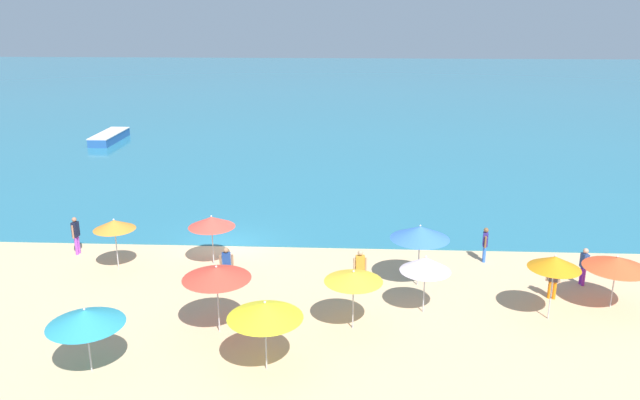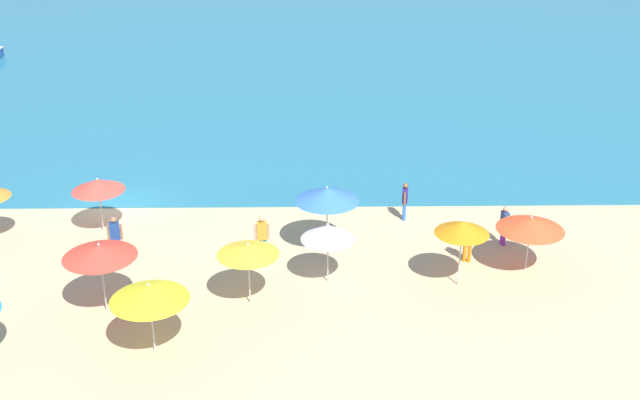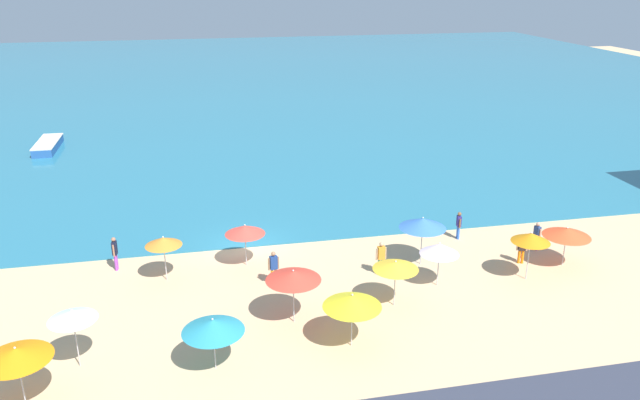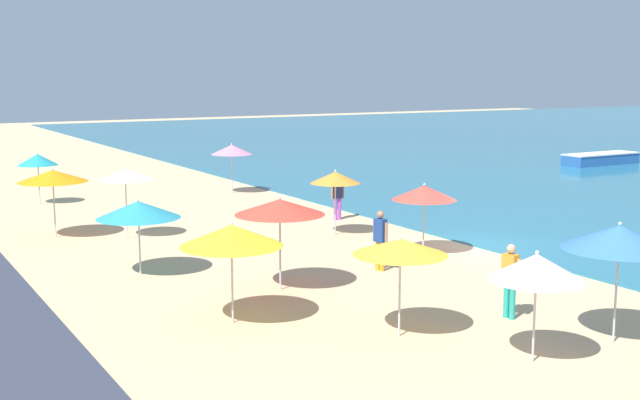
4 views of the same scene
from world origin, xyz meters
The scene contains 21 objects.
ground_plane centered at (0.00, 0.00, 0.00)m, with size 160.00×160.00×0.00m, color #D3AF82.
sea centered at (0.00, 55.00, 0.03)m, with size 150.00×110.00×0.05m, color teal.
beach_umbrella_0 centered at (-0.21, -2.14, 2.01)m, with size 2.09×2.09×2.32m.
beach_umbrella_1 centered at (-2.27, -10.92, 1.92)m, with size 2.43×2.43×2.24m.
beach_umbrella_2 centered at (3.32, -10.51, 2.10)m, with size 2.42×2.42×2.42m.
beach_umbrella_4 centered at (13.40, -6.62, 2.27)m, with size 1.90×1.90×2.58m.
beach_umbrella_5 centered at (16.07, -5.57, 1.87)m, with size 2.45×2.45×2.17m.
beach_umbrella_6 centered at (-7.49, -9.68, 2.29)m, with size 1.87×1.87×2.56m.
beach_umbrella_7 centered at (8.77, -6.31, 1.97)m, with size 1.92×1.92×2.32m.
beach_umbrella_8 centered at (-4.29, -2.99, 2.10)m, with size 1.81×1.81×2.39m.
beach_umbrella_9 centered at (1.30, -8.18, 2.28)m, with size 2.43×2.43×2.56m.
beach_umbrella_10 centered at (8.80, -3.91, 2.33)m, with size 2.44×2.44×2.67m.
beach_umbrella_11 centered at (-9.02, -11.83, 2.22)m, with size 2.44×2.44×2.50m.
beach_umbrella_12 centered at (6.09, -7.71, 2.03)m, with size 2.10×2.10×2.28m.
bather_0 centered at (6.37, -4.66, 1.02)m, with size 0.57×0.26×1.82m.
bather_1 centered at (-6.84, -1.30, 1.03)m, with size 0.26×0.57×1.82m.
bather_2 centered at (14.01, -4.92, 0.89)m, with size 0.54×0.33×1.59m.
bather_3 centered at (0.91, -4.63, 1.02)m, with size 0.56×0.29×1.80m.
bather_4 centered at (12.07, -1.25, 0.91)m, with size 0.28×0.56×1.63m.
bather_5 centered at (15.68, -3.54, 0.91)m, with size 0.28×0.56×1.63m.
skiff_nearshore centered at (-14.69, 23.46, 0.42)m, with size 1.71×5.87×0.73m.
Camera 3 is at (-2.51, -31.85, 14.72)m, focal length 35.00 mm.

